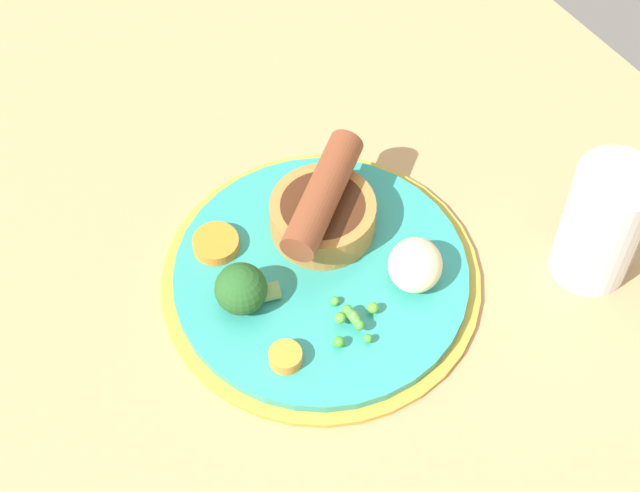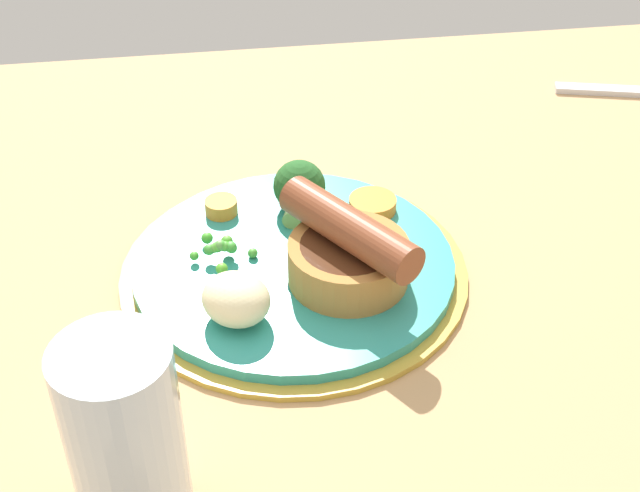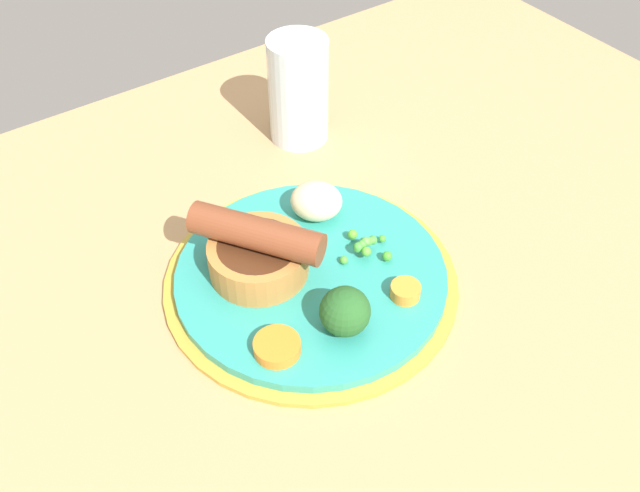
# 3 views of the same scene
# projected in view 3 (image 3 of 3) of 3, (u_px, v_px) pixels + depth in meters

# --- Properties ---
(dining_table) EXTENTS (1.10, 0.80, 0.03)m
(dining_table) POSITION_uv_depth(u_px,v_px,m) (334.00, 289.00, 0.67)
(dining_table) COLOR tan
(dining_table) RESTS_ON ground
(dinner_plate) EXTENTS (0.27, 0.27, 0.01)m
(dinner_plate) POSITION_uv_depth(u_px,v_px,m) (311.00, 278.00, 0.65)
(dinner_plate) COLOR #B79333
(dinner_plate) RESTS_ON dining_table
(sausage_pudding) EXTENTS (0.09, 0.12, 0.06)m
(sausage_pudding) POSITION_uv_depth(u_px,v_px,m) (258.00, 251.00, 0.63)
(sausage_pudding) COLOR #AD7538
(sausage_pudding) RESTS_ON dinner_plate
(pea_pile) EXTENTS (0.05, 0.05, 0.02)m
(pea_pile) POSITION_uv_depth(u_px,v_px,m) (365.00, 246.00, 0.65)
(pea_pile) COLOR green
(pea_pile) RESTS_ON dinner_plate
(broccoli_floret_far) EXTENTS (0.04, 0.05, 0.04)m
(broccoli_floret_far) POSITION_uv_depth(u_px,v_px,m) (345.00, 311.00, 0.58)
(broccoli_floret_far) COLOR #235623
(broccoli_floret_far) RESTS_ON dinner_plate
(potato_chunk_0) EXTENTS (0.07, 0.07, 0.04)m
(potato_chunk_0) POSITION_uv_depth(u_px,v_px,m) (316.00, 201.00, 0.68)
(potato_chunk_0) COLOR beige
(potato_chunk_0) RESTS_ON dinner_plate
(carrot_slice_2) EXTENTS (0.04, 0.04, 0.01)m
(carrot_slice_2) POSITION_uv_depth(u_px,v_px,m) (277.00, 347.00, 0.58)
(carrot_slice_2) COLOR orange
(carrot_slice_2) RESTS_ON dinner_plate
(carrot_slice_3) EXTENTS (0.03, 0.03, 0.01)m
(carrot_slice_3) POSITION_uv_depth(u_px,v_px,m) (405.00, 291.00, 0.62)
(carrot_slice_3) COLOR orange
(carrot_slice_3) RESTS_ON dinner_plate
(drinking_glass) EXTENTS (0.07, 0.07, 0.12)m
(drinking_glass) POSITION_uv_depth(u_px,v_px,m) (298.00, 90.00, 0.77)
(drinking_glass) COLOR silver
(drinking_glass) RESTS_ON dining_table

